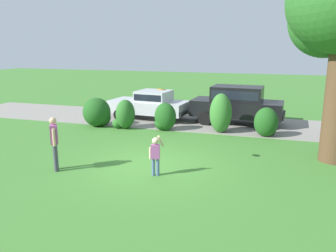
{
  "coord_description": "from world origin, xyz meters",
  "views": [
    {
      "loc": [
        3.79,
        -10.07,
        3.91
      ],
      "look_at": [
        0.23,
        1.19,
        1.1
      ],
      "focal_mm": 36.25,
      "sensor_mm": 36.0,
      "label": 1
    }
  ],
  "objects": [
    {
      "name": "parked_sedan",
      "position": [
        -2.59,
        6.93,
        0.85
      ],
      "size": [
        4.54,
        2.38,
        1.56
      ],
      "color": "silver",
      "rests_on": "ground"
    },
    {
      "name": "driveway_strip",
      "position": [
        0.0,
        6.88,
        0.01
      ],
      "size": [
        28.0,
        4.4,
        0.02
      ],
      "primitive_type": "cube",
      "color": "gray",
      "rests_on": "ground"
    },
    {
      "name": "shrub_near_tree",
      "position": [
        -4.49,
        4.57,
        0.64
      ],
      "size": [
        1.36,
        1.35,
        1.41
      ],
      "color": "#1E511C",
      "rests_on": "ground"
    },
    {
      "name": "shrub_centre_left",
      "position": [
        -3.0,
        4.51,
        0.66
      ],
      "size": [
        1.1,
        1.03,
        1.4
      ],
      "color": "#286023",
      "rests_on": "ground"
    },
    {
      "name": "adult_onlooker",
      "position": [
        -2.73,
        -1.34,
        0.98
      ],
      "size": [
        0.39,
        0.45,
        1.74
      ],
      "color": "#3F3F4C",
      "rests_on": "ground"
    },
    {
      "name": "ground_plane",
      "position": [
        0.0,
        0.0,
        0.0
      ],
      "size": [
        80.0,
        80.0,
        0.0
      ],
      "primitive_type": "plane",
      "color": "#3D752D"
    },
    {
      "name": "shrub_centre",
      "position": [
        -1.06,
        4.75,
        0.58
      ],
      "size": [
        1.05,
        0.84,
        1.31
      ],
      "color": "#1E511C",
      "rests_on": "ground"
    },
    {
      "name": "frisbee",
      "position": [
        0.45,
        -0.16,
        2.58
      ],
      "size": [
        0.28,
        0.28,
        0.07
      ],
      "color": "orange"
    },
    {
      "name": "child_thrower",
      "position": [
        0.46,
        -0.81,
        0.72
      ],
      "size": [
        0.42,
        0.33,
        1.29
      ],
      "color": "#4C608C",
      "rests_on": "ground"
    },
    {
      "name": "shrub_far_end",
      "position": [
        3.55,
        5.01,
        0.59
      ],
      "size": [
        1.03,
        1.02,
        1.31
      ],
      "color": "#1E511C",
      "rests_on": "ground"
    },
    {
      "name": "shrub_centre_right",
      "position": [
        1.52,
        5.1,
        0.91
      ],
      "size": [
        1.01,
        1.0,
        1.81
      ],
      "color": "#33702B",
      "rests_on": "ground"
    },
    {
      "name": "parked_suv",
      "position": [
        2.0,
        7.18,
        1.08
      ],
      "size": [
        4.79,
        2.28,
        1.92
      ],
      "color": "black",
      "rests_on": "ground"
    }
  ]
}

